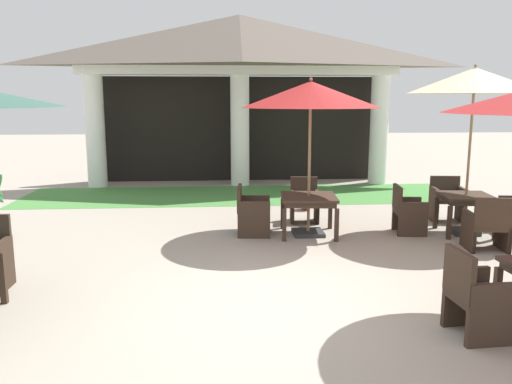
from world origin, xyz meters
TOP-DOWN VIEW (x-y plane):
  - ground_plane at (0.00, 0.00)m, footprint 60.00×60.00m
  - background_pavilion at (0.00, 8.70)m, footprint 9.05×2.45m
  - lawn_strip at (0.00, 7.02)m, footprint 10.85×2.75m
  - patio_table_near_foreground at (0.98, 3.13)m, footprint 1.04×1.04m
  - patio_umbrella_near_foreground at (0.98, 3.13)m, footprint 2.38×2.38m
  - patio_chair_near_foreground_north at (1.07, 4.12)m, footprint 0.59×0.55m
  - patio_chair_near_foreground_west at (-0.02, 3.22)m, footprint 0.62×0.66m
  - patio_chair_mid_left_west at (1.98, -0.95)m, footprint 0.53×0.58m
  - patio_table_mid_right at (3.78, 2.98)m, footprint 0.95×0.95m
  - patio_umbrella_mid_right at (3.78, 2.98)m, footprint 2.24×2.24m
  - patio_chair_mid_right_south at (3.66, 1.97)m, footprint 0.68×0.64m
  - patio_chair_mid_right_north at (3.90, 3.98)m, footprint 0.66×0.59m
  - patio_chair_mid_right_west at (2.77, 3.10)m, footprint 0.58×0.61m
  - terracotta_urn at (1.28, 5.19)m, footprint 0.33×0.33m

SIDE VIEW (x-z plane):
  - ground_plane at x=0.00m, z-range 0.00..0.00m
  - lawn_strip at x=0.00m, z-range 0.00..0.01m
  - terracotta_urn at x=1.28m, z-range -0.04..0.42m
  - patio_chair_mid_right_west at x=2.77m, z-range -0.04..0.83m
  - patio_chair_mid_right_south at x=3.66m, z-range -0.05..0.84m
  - patio_chair_near_foreground_north at x=1.07m, z-range -0.03..0.83m
  - patio_chair_near_foreground_west at x=-0.02m, z-range -0.03..0.84m
  - patio_chair_mid_left_west at x=1.98m, z-range -0.05..0.86m
  - patio_chair_mid_right_north at x=3.90m, z-range -0.02..0.85m
  - patio_table_near_foreground at x=0.98m, z-range 0.26..0.96m
  - patio_table_mid_right at x=3.78m, z-range 0.25..0.97m
  - patio_umbrella_near_foreground at x=0.98m, z-range 1.07..3.81m
  - patio_umbrella_mid_right at x=3.78m, z-range 1.18..4.15m
  - background_pavilion at x=0.00m, z-range 1.18..5.77m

